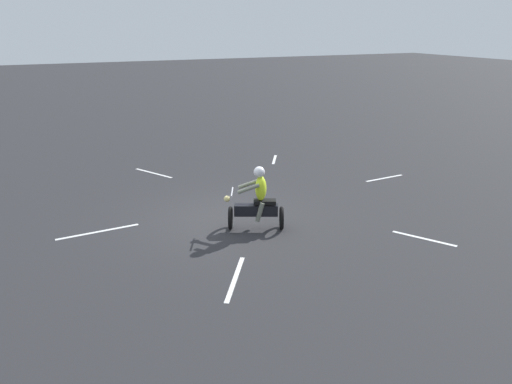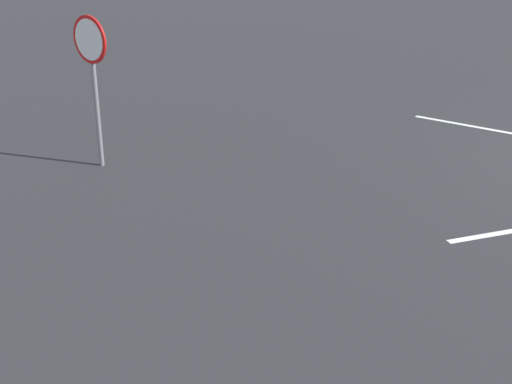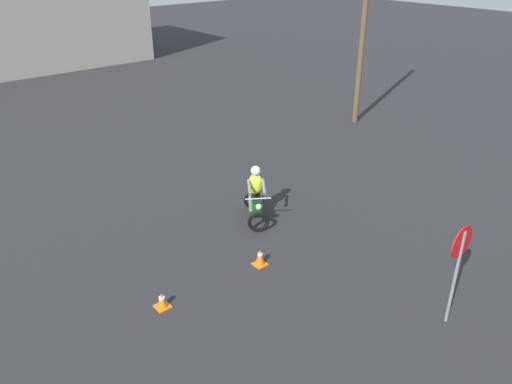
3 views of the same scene
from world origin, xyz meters
The scene contains 8 objects.
ground_plane centered at (0.00, 0.00, 0.00)m, with size 120.00×120.00×0.00m, color #28282B.
motorcycle_rider_foreground centered at (-0.50, 0.97, 0.73)m, with size 1.53×1.15×1.66m.
lane_stripe_e centered at (3.22, -0.56, 0.00)m, with size 0.10×2.05×0.01m, color silver.
lane_stripe_ne centered at (1.03, 3.14, 0.00)m, with size 0.10×1.95×0.01m, color silver.
lane_stripe_nw centered at (-3.94, 3.25, 0.00)m, with size 0.10×1.56×0.01m, color silver.
lane_stripe_w centered at (-6.30, -1.19, 0.00)m, with size 0.10×1.58×0.01m, color silver.
lane_stripe_sw centered at (-4.02, -4.96, 0.00)m, with size 0.10×1.33×0.01m, color silver.
lane_stripe_se centered at (0.67, -5.11, 0.00)m, with size 0.10×1.83×0.01m, color silver.
Camera 1 is at (4.52, 11.63, 4.99)m, focal length 35.00 mm.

